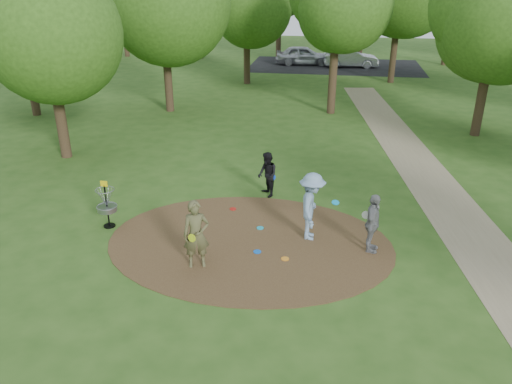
# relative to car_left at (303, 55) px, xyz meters

# --- Properties ---
(ground) EXTENTS (100.00, 100.00, 0.00)m
(ground) POSITION_rel_car_left_xyz_m (0.67, -30.19, -0.78)
(ground) COLOR #2D5119
(ground) RESTS_ON ground
(dirt_clearing) EXTENTS (8.40, 8.40, 0.02)m
(dirt_clearing) POSITION_rel_car_left_xyz_m (0.67, -30.19, -0.77)
(dirt_clearing) COLOR #47301C
(dirt_clearing) RESTS_ON ground
(footpath) EXTENTS (7.55, 39.89, 0.01)m
(footpath) POSITION_rel_car_left_xyz_m (7.17, -28.19, -0.77)
(footpath) COLOR #8C7A5B
(footpath) RESTS_ON ground
(parking_lot) EXTENTS (14.00, 8.00, 0.01)m
(parking_lot) POSITION_rel_car_left_xyz_m (2.67, -0.19, -0.78)
(parking_lot) COLOR black
(parking_lot) RESTS_ON ground
(player_observer_with_disc) EXTENTS (0.81, 0.67, 1.92)m
(player_observer_with_disc) POSITION_rel_car_left_xyz_m (-0.50, -31.64, 0.18)
(player_observer_with_disc) COLOR brown
(player_observer_with_disc) RESTS_ON ground
(player_throwing_with_disc) EXTENTS (1.20, 1.34, 2.06)m
(player_throwing_with_disc) POSITION_rel_car_left_xyz_m (2.42, -29.61, 0.25)
(player_throwing_with_disc) COLOR #7B98B8
(player_throwing_with_disc) RESTS_ON ground
(player_walking_with_disc) EXTENTS (0.91, 0.98, 1.60)m
(player_walking_with_disc) POSITION_rel_car_left_xyz_m (0.72, -26.80, 0.02)
(player_walking_with_disc) COLOR black
(player_walking_with_disc) RESTS_ON ground
(player_waiting_with_disc) EXTENTS (0.62, 1.09, 1.75)m
(player_waiting_with_disc) POSITION_rel_car_left_xyz_m (4.15, -30.10, 0.10)
(player_waiting_with_disc) COLOR gray
(player_waiting_with_disc) RESTS_ON ground
(disc_ground_cyan) EXTENTS (0.22, 0.22, 0.02)m
(disc_ground_cyan) POSITION_rel_car_left_xyz_m (0.85, -29.30, -0.75)
(disc_ground_cyan) COLOR #17A2BF
(disc_ground_cyan) RESTS_ON dirt_clearing
(disc_ground_blue) EXTENTS (0.22, 0.22, 0.02)m
(disc_ground_blue) POSITION_rel_car_left_xyz_m (0.99, -30.72, -0.75)
(disc_ground_blue) COLOR blue
(disc_ground_blue) RESTS_ON dirt_clearing
(disc_ground_red) EXTENTS (0.22, 0.22, 0.02)m
(disc_ground_red) POSITION_rel_car_left_xyz_m (-0.25, -28.11, -0.75)
(disc_ground_red) COLOR #B51712
(disc_ground_red) RESTS_ON dirt_clearing
(car_left) EXTENTS (4.76, 2.37, 1.56)m
(car_left) POSITION_rel_car_left_xyz_m (0.00, 0.00, 0.00)
(car_left) COLOR #AEB0B6
(car_left) RESTS_ON ground
(car_right) EXTENTS (4.52, 1.97, 1.44)m
(car_right) POSITION_rel_car_left_xyz_m (3.91, -0.58, -0.06)
(car_right) COLOR #A3A5AB
(car_right) RESTS_ON ground
(disc_ground_orange) EXTENTS (0.22, 0.22, 0.02)m
(disc_ground_orange) POSITION_rel_car_left_xyz_m (1.81, -30.97, -0.75)
(disc_ground_orange) COLOR orange
(disc_ground_orange) RESTS_ON dirt_clearing
(disc_golf_basket) EXTENTS (0.63, 0.63, 1.54)m
(disc_golf_basket) POSITION_rel_car_left_xyz_m (-3.83, -29.89, 0.09)
(disc_golf_basket) COLOR black
(disc_golf_basket) RESTS_ON ground
(tree_ring) EXTENTS (37.76, 46.21, 9.70)m
(tree_ring) POSITION_rel_car_left_xyz_m (2.70, -19.83, 4.51)
(tree_ring) COLOR #332316
(tree_ring) RESTS_ON ground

